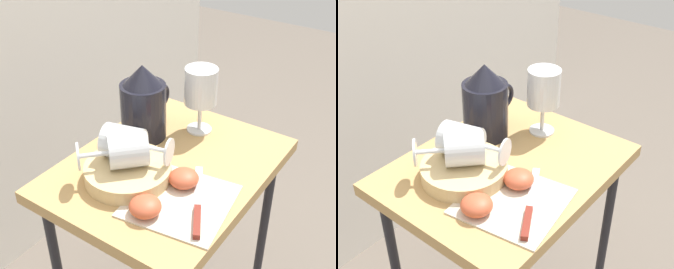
% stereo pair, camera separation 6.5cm
% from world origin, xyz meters
% --- Properties ---
extents(table, '(0.53, 0.42, 0.67)m').
position_xyz_m(table, '(0.00, 0.00, 0.59)').
color(table, tan).
rests_on(table, ground_plane).
extents(linen_napkin, '(0.23, 0.23, 0.00)m').
position_xyz_m(linen_napkin, '(-0.09, -0.09, 0.67)').
color(linen_napkin, beige).
rests_on(linen_napkin, table).
extents(basket_tray, '(0.19, 0.19, 0.03)m').
position_xyz_m(basket_tray, '(-0.09, 0.04, 0.68)').
color(basket_tray, tan).
rests_on(basket_tray, table).
extents(pitcher, '(0.16, 0.11, 0.19)m').
position_xyz_m(pitcher, '(0.07, 0.12, 0.74)').
color(pitcher, black).
rests_on(pitcher, table).
extents(wine_glass_upright, '(0.08, 0.08, 0.17)m').
position_xyz_m(wine_glass_upright, '(0.17, 0.02, 0.78)').
color(wine_glass_upright, silver).
rests_on(wine_glass_upright, table).
extents(wine_glass_tipped_near, '(0.15, 0.15, 0.07)m').
position_xyz_m(wine_glass_tipped_near, '(-0.09, 0.04, 0.74)').
color(wine_glass_tipped_near, silver).
rests_on(wine_glass_tipped_near, basket_tray).
extents(wine_glass_tipped_far, '(0.10, 0.16, 0.08)m').
position_xyz_m(wine_glass_tipped_far, '(-0.07, 0.06, 0.74)').
color(wine_glass_tipped_far, silver).
rests_on(wine_glass_tipped_far, basket_tray).
extents(apple_half_left, '(0.06, 0.06, 0.04)m').
position_xyz_m(apple_half_left, '(-0.17, -0.06, 0.69)').
color(apple_half_left, '#C15133').
rests_on(apple_half_left, linen_napkin).
extents(apple_half_right, '(0.06, 0.06, 0.04)m').
position_xyz_m(apple_half_right, '(-0.05, -0.07, 0.69)').
color(apple_half_right, '#C15133').
rests_on(apple_half_right, linen_napkin).
extents(knife, '(0.20, 0.12, 0.01)m').
position_xyz_m(knife, '(-0.10, -0.14, 0.68)').
color(knife, silver).
rests_on(knife, linen_napkin).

